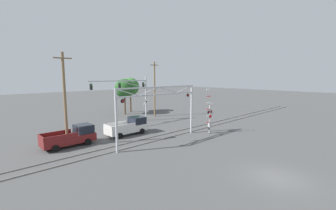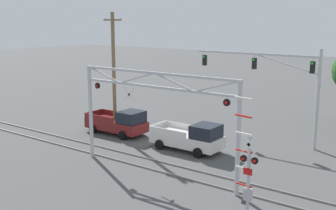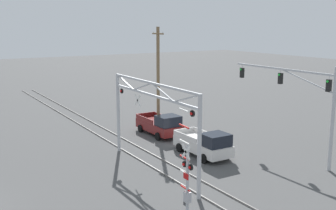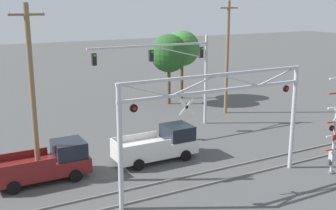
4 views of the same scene
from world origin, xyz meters
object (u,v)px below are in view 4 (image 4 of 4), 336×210
(utility_pole_left, at_px, (33,93))
(background_tree_beyond_span, at_px, (182,49))
(crossing_gantry, at_px, (217,111))
(background_tree_far_left_verge, at_px, (169,54))
(pickup_truck_lead, at_px, (160,145))
(crossing_signal_mast, at_px, (333,141))
(traffic_signal_span, at_px, (180,66))
(pickup_truck_following, at_px, (47,164))
(utility_pole_right, at_px, (227,57))

(utility_pole_left, relative_size, background_tree_beyond_span, 1.39)
(crossing_gantry, height_order, background_tree_far_left_verge, background_tree_far_left_verge)
(crossing_gantry, distance_m, pickup_truck_lead, 5.95)
(crossing_signal_mast, height_order, traffic_signal_span, traffic_signal_span)
(pickup_truck_following, xyz_separation_m, utility_pole_left, (-0.47, 0.02, 4.00))
(background_tree_beyond_span, bearing_deg, traffic_signal_span, -121.35)
(pickup_truck_lead, distance_m, pickup_truck_following, 6.93)
(crossing_signal_mast, xyz_separation_m, background_tree_beyond_span, (2.40, 21.01, 3.09))
(traffic_signal_span, distance_m, pickup_truck_following, 13.19)
(pickup_truck_following, relative_size, background_tree_far_left_verge, 0.77)
(crossing_gantry, height_order, utility_pole_right, utility_pole_right)
(background_tree_beyond_span, bearing_deg, utility_pole_left, -141.02)
(utility_pole_right, bearing_deg, crossing_signal_mast, -101.41)
(background_tree_far_left_verge, bearing_deg, crossing_signal_mast, -90.14)
(pickup_truck_lead, distance_m, background_tree_beyond_span, 17.88)
(pickup_truck_lead, bearing_deg, background_tree_far_left_verge, 59.03)
(crossing_gantry, xyz_separation_m, utility_pole_left, (-8.13, 5.18, 0.80))
(utility_pole_left, distance_m, background_tree_far_left_verge, 19.51)
(crossing_signal_mast, distance_m, traffic_signal_span, 12.82)
(pickup_truck_lead, xyz_separation_m, background_tree_beyond_span, (9.96, 14.26, 4.13))
(traffic_signal_span, relative_size, utility_pole_right, 1.01)
(traffic_signal_span, relative_size, utility_pole_left, 1.02)
(utility_pole_right, bearing_deg, background_tree_beyond_span, 93.59)
(background_tree_far_left_verge, bearing_deg, traffic_signal_span, -112.76)
(crossing_signal_mast, bearing_deg, traffic_signal_span, 103.97)
(pickup_truck_lead, xyz_separation_m, utility_pole_right, (10.40, 7.30, 4.07))
(crossing_signal_mast, height_order, utility_pole_right, utility_pole_right)
(crossing_signal_mast, distance_m, pickup_truck_lead, 10.19)
(traffic_signal_span, distance_m, utility_pole_right, 6.16)
(pickup_truck_following, xyz_separation_m, utility_pole_right, (17.33, 7.10, 4.07))
(crossing_gantry, bearing_deg, traffic_signal_span, 69.77)
(crossing_gantry, height_order, traffic_signal_span, traffic_signal_span)
(traffic_signal_span, xyz_separation_m, pickup_truck_lead, (-4.55, -5.38, -3.94))
(pickup_truck_following, distance_m, utility_pole_left, 4.03)
(crossing_gantry, distance_m, background_tree_beyond_span, 21.34)
(crossing_signal_mast, xyz_separation_m, utility_pole_right, (2.84, 14.05, 3.02))
(crossing_signal_mast, distance_m, background_tree_beyond_span, 21.37)
(crossing_gantry, height_order, pickup_truck_lead, crossing_gantry)
(background_tree_beyond_span, bearing_deg, pickup_truck_lead, -124.93)
(background_tree_beyond_span, bearing_deg, pickup_truck_following, -140.22)
(background_tree_far_left_verge, bearing_deg, crossing_gantry, -111.29)
(utility_pole_left, relative_size, background_tree_far_left_verge, 1.43)
(utility_pole_right, bearing_deg, background_tree_far_left_verge, 117.39)
(utility_pole_left, distance_m, utility_pole_right, 19.15)
(utility_pole_left, distance_m, background_tree_beyond_span, 22.33)
(crossing_gantry, bearing_deg, pickup_truck_lead, 98.46)
(crossing_gantry, distance_m, utility_pole_left, 9.67)
(traffic_signal_span, bearing_deg, utility_pole_left, -156.64)
(pickup_truck_following, distance_m, background_tree_beyond_span, 22.36)
(traffic_signal_span, height_order, background_tree_far_left_verge, traffic_signal_span)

